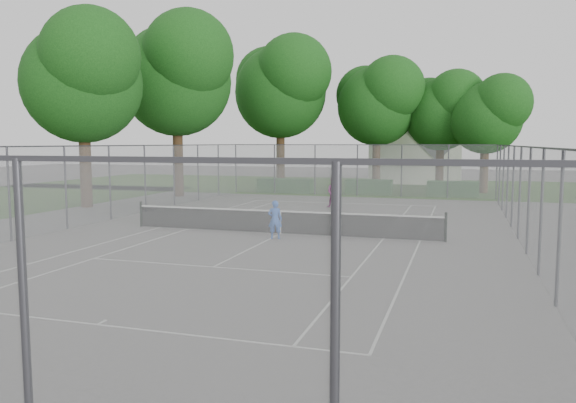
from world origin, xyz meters
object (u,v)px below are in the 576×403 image
(house, at_px, (417,139))
(girl_player, at_px, (275,220))
(woman_player, at_px, (334,192))
(tennis_net, at_px, (281,221))

(house, bearing_deg, girl_player, -94.71)
(house, xyz_separation_m, woman_player, (-2.80, -21.93, -3.10))
(tennis_net, xyz_separation_m, woman_player, (0.06, 9.48, 0.35))
(tennis_net, distance_m, house, 31.72)
(tennis_net, height_order, girl_player, girl_player)
(girl_player, bearing_deg, tennis_net, -94.17)
(girl_player, bearing_deg, woman_player, -101.69)
(house, bearing_deg, tennis_net, -95.20)
(tennis_net, bearing_deg, house, 84.80)
(tennis_net, distance_m, girl_player, 1.23)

